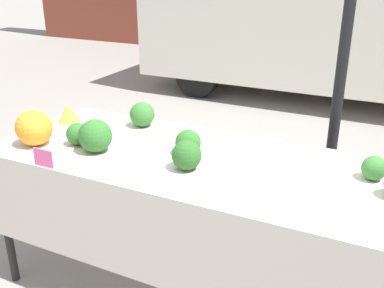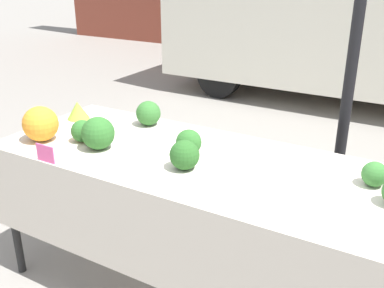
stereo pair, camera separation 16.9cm
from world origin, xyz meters
name	(u,v)px [view 2 (the right image)]	position (x,y,z in m)	size (l,w,h in m)	color
tent_pole	(352,67)	(0.62, 0.85, 1.33)	(0.07, 0.07, 2.65)	black
parked_truck	(347,11)	(-0.29, 4.86, 1.25)	(5.21, 2.22, 2.34)	silver
market_table	(185,180)	(0.00, -0.07, 0.81)	(2.28, 0.92, 0.92)	beige
orange_cauliflower	(41,124)	(-0.91, -0.23, 1.02)	(0.21, 0.21, 0.21)	orange
romanesco_head	(78,110)	(-1.00, 0.17, 0.98)	(0.15, 0.15, 0.12)	#93B238
broccoli_head_0	(189,142)	(-0.04, 0.03, 0.99)	(0.14, 0.14, 0.14)	#2D6628
broccoli_head_1	(185,155)	(0.04, -0.14, 1.00)	(0.16, 0.16, 0.16)	#285B23
broccoli_head_3	(148,113)	(-0.51, 0.31, 1.00)	(0.16, 0.16, 0.16)	#336B2D
broccoli_head_4	(82,131)	(-0.68, -0.12, 0.98)	(0.13, 0.13, 0.13)	#2D6628
broccoli_head_5	(375,174)	(0.92, 0.15, 0.98)	(0.12, 0.12, 0.12)	#387533
broccoli_head_6	(98,133)	(-0.52, -0.16, 1.01)	(0.19, 0.19, 0.19)	#2D6628
price_sign	(45,154)	(-0.65, -0.45, 0.97)	(0.13, 0.01, 0.10)	#F45B9E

